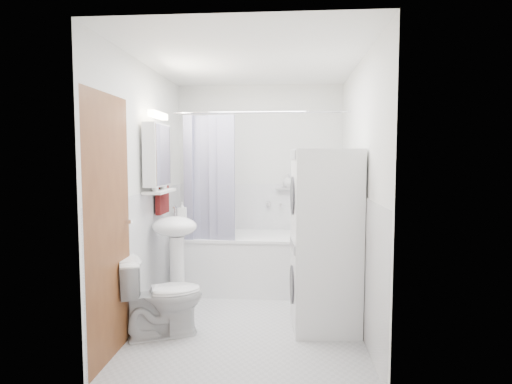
# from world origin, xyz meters

# --- Properties ---
(floor) EXTENTS (2.60, 2.60, 0.00)m
(floor) POSITION_xyz_m (0.00, 0.00, 0.00)
(floor) COLOR silver
(floor) RESTS_ON ground
(room_walls) EXTENTS (2.60, 2.60, 2.60)m
(room_walls) POSITION_xyz_m (0.00, 0.00, 1.49)
(room_walls) COLOR silver
(room_walls) RESTS_ON ground
(wainscot) EXTENTS (1.98, 2.58, 2.58)m
(wainscot) POSITION_xyz_m (0.00, 0.29, 0.60)
(wainscot) COLOR white
(wainscot) RESTS_ON ground
(door) EXTENTS (0.05, 2.00, 2.00)m
(door) POSITION_xyz_m (-0.95, -0.55, 1.00)
(door) COLOR brown
(door) RESTS_ON ground
(bathtub) EXTENTS (1.68, 0.80, 0.64)m
(bathtub) POSITION_xyz_m (0.06, 0.92, 0.35)
(bathtub) COLOR white
(bathtub) RESTS_ON ground
(tub_spout) EXTENTS (0.04, 0.12, 0.04)m
(tub_spout) POSITION_xyz_m (0.26, 1.25, 0.96)
(tub_spout) COLOR silver
(tub_spout) RESTS_ON room_walls
(curtain_rod) EXTENTS (1.86, 0.02, 0.02)m
(curtain_rod) POSITION_xyz_m (0.06, 0.58, 2.00)
(curtain_rod) COLOR silver
(curtain_rod) RESTS_ON room_walls
(shower_curtain) EXTENTS (0.55, 0.02, 1.45)m
(shower_curtain) POSITION_xyz_m (-0.49, 0.58, 1.25)
(shower_curtain) COLOR #17154C
(shower_curtain) RESTS_ON curtain_rod
(sink) EXTENTS (0.44, 0.37, 1.04)m
(sink) POSITION_xyz_m (-0.75, 0.14, 0.70)
(sink) COLOR white
(sink) RESTS_ON ground
(medicine_cabinet) EXTENTS (0.13, 0.50, 0.71)m
(medicine_cabinet) POSITION_xyz_m (-0.90, 0.10, 1.57)
(medicine_cabinet) COLOR white
(medicine_cabinet) RESTS_ON room_walls
(shelf) EXTENTS (0.18, 0.54, 0.02)m
(shelf) POSITION_xyz_m (-0.89, 0.10, 1.20)
(shelf) COLOR silver
(shelf) RESTS_ON room_walls
(shower_caddy) EXTENTS (0.22, 0.06, 0.02)m
(shower_caddy) POSITION_xyz_m (0.31, 1.24, 1.15)
(shower_caddy) COLOR silver
(shower_caddy) RESTS_ON room_walls
(towel) EXTENTS (0.07, 0.32, 0.77)m
(towel) POSITION_xyz_m (-0.94, 0.35, 1.34)
(towel) COLOR maroon
(towel) RESTS_ON room_walls
(washer_dryer) EXTENTS (0.61, 0.60, 1.60)m
(washer_dryer) POSITION_xyz_m (0.68, -0.18, 0.80)
(washer_dryer) COLOR white
(washer_dryer) RESTS_ON ground
(toilet) EXTENTS (0.80, 0.63, 0.68)m
(toilet) POSITION_xyz_m (-0.72, -0.44, 0.34)
(toilet) COLOR white
(toilet) RESTS_ON ground
(soap_pump) EXTENTS (0.08, 0.17, 0.08)m
(soap_pump) POSITION_xyz_m (-0.71, 0.25, 0.95)
(soap_pump) COLOR gray
(soap_pump) RESTS_ON sink
(shelf_bottle) EXTENTS (0.07, 0.18, 0.07)m
(shelf_bottle) POSITION_xyz_m (-0.89, -0.05, 1.25)
(shelf_bottle) COLOR gray
(shelf_bottle) RESTS_ON shelf
(shelf_cup) EXTENTS (0.10, 0.09, 0.10)m
(shelf_cup) POSITION_xyz_m (-0.89, 0.22, 1.26)
(shelf_cup) COLOR gray
(shelf_cup) RESTS_ON shelf
(shampoo_a) EXTENTS (0.13, 0.17, 0.13)m
(shampoo_a) POSITION_xyz_m (0.35, 1.24, 1.23)
(shampoo_a) COLOR gray
(shampoo_a) RESTS_ON shower_caddy
(shampoo_b) EXTENTS (0.08, 0.21, 0.08)m
(shampoo_b) POSITION_xyz_m (0.47, 1.24, 1.20)
(shampoo_b) COLOR navy
(shampoo_b) RESTS_ON shower_caddy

